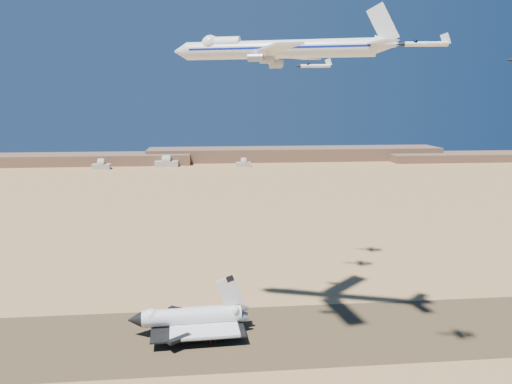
{
  "coord_description": "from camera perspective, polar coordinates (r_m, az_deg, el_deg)",
  "views": [
    {
      "loc": [
        -9.15,
        -170.43,
        85.46
      ],
      "look_at": [
        9.0,
        8.0,
        52.4
      ],
      "focal_mm": 35.0,
      "sensor_mm": 36.0,
      "label": 1
    }
  ],
  "objects": [
    {
      "name": "ridgeline",
      "position": [
        706.0,
        0.28,
        4.11
      ],
      "size": [
        960.0,
        90.0,
        18.0
      ],
      "color": "brown",
      "rests_on": "ground"
    },
    {
      "name": "ground",
      "position": [
        190.88,
        -2.55,
        -16.16
      ],
      "size": [
        1200.0,
        1200.0,
        0.0
      ],
      "primitive_type": "plane",
      "color": "tan",
      "rests_on": "ground"
    },
    {
      "name": "crew_c",
      "position": [
        186.5,
        -4.69,
        -16.55
      ],
      "size": [
        1.1,
        0.77,
        1.7
      ],
      "primitive_type": "imported",
      "rotation": [
        0.0,
        0.0,
        2.86
      ],
      "color": "#F53F0E",
      "rests_on": "runway"
    },
    {
      "name": "chase_jet_f",
      "position": [
        244.97,
        8.38,
        15.15
      ],
      "size": [
        15.96,
        9.24,
        4.06
      ],
      "rotation": [
        0.0,
        0.0,
        -0.26
      ],
      "color": "white"
    },
    {
      "name": "crew_b",
      "position": [
        187.25,
        -5.71,
        -16.43
      ],
      "size": [
        0.87,
        1.04,
        1.85
      ],
      "primitive_type": "imported",
      "rotation": [
        0.0,
        0.0,
        2.05
      ],
      "color": "#F53F0E",
      "rests_on": "runway"
    },
    {
      "name": "shuttle",
      "position": [
        192.13,
        -7.44,
        -14.12
      ],
      "size": [
        44.49,
        28.57,
        21.9
      ],
      "rotation": [
        0.0,
        0.0,
        0.05
      ],
      "color": "silver",
      "rests_on": "runway"
    },
    {
      "name": "crew_a",
      "position": [
        185.6,
        -5.23,
        -16.7
      ],
      "size": [
        0.58,
        0.73,
        1.74
      ],
      "primitive_type": "imported",
      "rotation": [
        0.0,
        0.0,
        1.87
      ],
      "color": "#F53F0E",
      "rests_on": "runway"
    },
    {
      "name": "carrier_747",
      "position": [
        173.96,
        1.74,
        15.98
      ],
      "size": [
        75.35,
        55.93,
        18.94
      ],
      "rotation": [
        0.0,
        0.0,
        -0.32
      ],
      "color": "white"
    },
    {
      "name": "runway",
      "position": [
        190.86,
        -2.55,
        -16.16
      ],
      "size": [
        600.0,
        50.0,
        0.06
      ],
      "primitive_type": "cube",
      "color": "brown",
      "rests_on": "ground"
    },
    {
      "name": "chase_jet_e",
      "position": [
        220.67,
        6.72,
        14.13
      ],
      "size": [
        15.71,
        8.95,
        3.96
      ],
      "rotation": [
        0.0,
        0.0,
        -0.21
      ],
      "color": "white"
    },
    {
      "name": "chase_jet_a",
      "position": [
        144.63,
        18.75,
        15.74
      ],
      "size": [
        14.2,
        7.94,
        3.56
      ],
      "rotation": [
        0.0,
        0.0,
        -0.16
      ],
      "color": "white"
    },
    {
      "name": "hangars",
      "position": [
        656.15,
        -10.57,
        3.21
      ],
      "size": [
        200.5,
        29.5,
        30.0
      ],
      "color": "#9F9A8D",
      "rests_on": "ground"
    }
  ]
}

